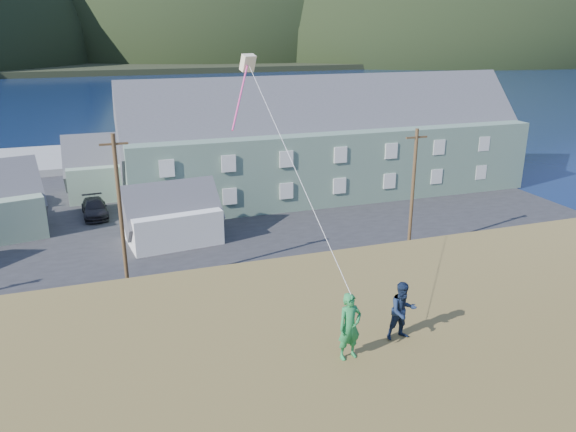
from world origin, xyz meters
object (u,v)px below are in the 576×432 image
at_px(lodge, 327,140).
at_px(kite_flyer_navy, 403,311).
at_px(kite_flyer_green, 350,326).
at_px(shed_white, 172,215).
at_px(shed_palegreen_far, 123,166).
at_px(wharf, 76,158).

xyz_separation_m(lodge, kite_flyer_navy, (-13.55, -37.37, 2.84)).
relative_size(lodge, kite_flyer_navy, 22.80).
bearing_deg(kite_flyer_green, kite_flyer_navy, 4.09).
height_order(shed_white, shed_palegreen_far, shed_palegreen_far).
height_order(wharf, shed_white, shed_white).
relative_size(shed_white, shed_palegreen_far, 0.70).
bearing_deg(kite_flyer_navy, shed_palegreen_far, 98.19).
bearing_deg(kite_flyer_navy, lodge, 71.28).
distance_m(lodge, shed_white, 18.86).
relative_size(wharf, shed_palegreen_far, 2.42).
xyz_separation_m(lodge, kite_flyer_green, (-15.35, -37.77, 2.91)).
height_order(lodge, kite_flyer_green, lodge).
bearing_deg(shed_palegreen_far, shed_white, -80.27).
bearing_deg(wharf, lodge, -42.77).
xyz_separation_m(shed_white, shed_palegreen_far, (-2.55, 14.72, 0.60)).
bearing_deg(shed_white, kite_flyer_navy, -91.07).
bearing_deg(shed_white, kite_flyer_green, -94.72).
height_order(kite_flyer_green, kite_flyer_navy, kite_flyer_green).
height_order(wharf, kite_flyer_green, kite_flyer_green).
distance_m(shed_white, shed_palegreen_far, 14.95).
distance_m(lodge, kite_flyer_green, 40.88).
xyz_separation_m(lodge, shed_white, (-16.27, -9.03, -3.04)).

